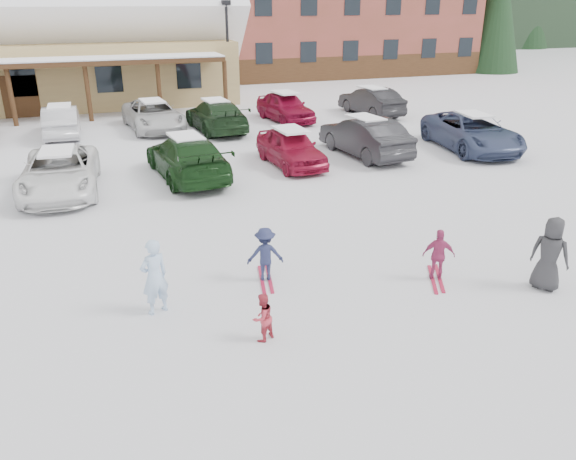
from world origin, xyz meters
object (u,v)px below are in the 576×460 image
object	(u,v)px
lamp_post	(228,47)
child_navy	(265,254)
parked_car_4	(291,147)
parked_car_6	(472,132)
child_magenta	(439,255)
parked_car_12	(285,107)
toddler_red	(262,317)
parked_car_3	(187,157)
adult_skier	(154,277)
parked_car_5	(365,137)
parked_car_9	(61,121)
parked_car_10	(153,115)
parked_car_13	(371,101)
bystander_dark	(550,254)
parked_car_11	(216,116)
parked_car_2	(60,172)

from	to	relation	value
lamp_post	child_navy	bearing A→B (deg)	-101.93
parked_car_4	parked_car_6	world-z (taller)	parked_car_6
child_magenta	parked_car_12	xyz separation A→B (m)	(2.63, 18.05, 0.13)
toddler_red	parked_car_3	distance (m)	10.75
adult_skier	child_magenta	size ratio (longest dim) A/B	1.32
parked_car_4	parked_car_5	bearing A→B (deg)	2.82
parked_car_9	parked_car_10	xyz separation A→B (m)	(4.16, 0.08, -0.00)
parked_car_3	parked_car_12	distance (m)	10.60
parked_car_13	bystander_dark	bearing A→B (deg)	67.20
parked_car_4	parked_car_11	xyz separation A→B (m)	(-1.33, 6.90, 0.04)
parked_car_12	child_navy	bearing A→B (deg)	-117.47
lamp_post	child_navy	world-z (taller)	lamp_post
toddler_red	bystander_dark	size ratio (longest dim) A/B	0.58
parked_car_2	parked_car_3	distance (m)	4.21
bystander_dark	parked_car_4	distance (m)	11.33
child_magenta	parked_car_13	bearing A→B (deg)	-86.67
child_navy	parked_car_12	world-z (taller)	parked_car_12
bystander_dark	parked_car_2	world-z (taller)	bystander_dark
parked_car_12	parked_car_10	bearing A→B (deg)	171.85
child_navy	parked_car_10	size ratio (longest dim) A/B	0.25
child_navy	parked_car_6	xyz separation A→B (m)	(11.69, 8.50, 0.12)
parked_car_2	parked_car_5	xyz separation A→B (m)	(11.47, 0.95, 0.08)
parked_car_2	parked_car_13	xyz separation A→B (m)	(15.71, 8.63, 0.04)
parked_car_4	parked_car_13	size ratio (longest dim) A/B	0.91
toddler_red	parked_car_13	distance (m)	22.55
bystander_dark	parked_car_12	world-z (taller)	bystander_dark
parked_car_9	parked_car_12	size ratio (longest dim) A/B	0.99
lamp_post	parked_car_9	xyz separation A→B (m)	(-9.34, -5.73, -2.62)
parked_car_2	parked_car_3	xyz separation A→B (m)	(4.20, 0.29, 0.05)
lamp_post	parked_car_11	distance (m)	7.76
toddler_red	parked_car_4	size ratio (longest dim) A/B	0.23
parked_car_13	toddler_red	bearing A→B (deg)	51.23
parked_car_12	parked_car_5	bearing A→B (deg)	-91.56
child_magenta	bystander_dark	distance (m)	2.31
parked_car_4	parked_car_13	world-z (taller)	parked_car_13
child_navy	parked_car_11	bearing A→B (deg)	-86.66
lamp_post	parked_car_4	bearing A→B (deg)	-94.30
lamp_post	bystander_dark	xyz separation A→B (m)	(0.89, -24.98, -2.49)
parked_car_6	parked_car_13	size ratio (longest dim) A/B	1.21
lamp_post	parked_car_4	distance (m)	14.10
parked_car_5	parked_car_13	world-z (taller)	parked_car_5
parked_car_3	parked_car_9	world-z (taller)	parked_car_3
toddler_red	parked_car_6	bearing A→B (deg)	-166.82
parked_car_2	parked_car_10	distance (m)	9.66
toddler_red	parked_car_9	distance (m)	19.51
lamp_post	parked_car_2	size ratio (longest dim) A/B	1.16
child_magenta	parked_car_11	bearing A→B (deg)	-59.59
parked_car_5	parked_car_6	bearing A→B (deg)	166.38
parked_car_2	parked_car_13	bearing A→B (deg)	32.22
adult_skier	parked_car_10	distance (m)	17.68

